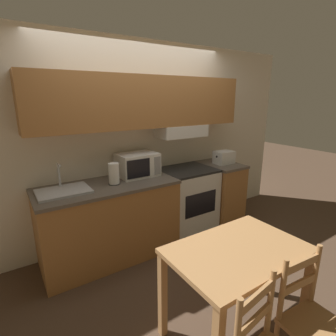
% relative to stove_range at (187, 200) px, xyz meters
% --- Properties ---
extents(ground_plane, '(16.00, 16.00, 0.00)m').
position_rel_stove_range_xyz_m(ground_plane, '(-0.54, 0.31, -0.46)').
color(ground_plane, '#4C3828').
extents(wall_back, '(5.16, 0.38, 2.55)m').
position_rel_stove_range_xyz_m(wall_back, '(-0.53, 0.25, 1.05)').
color(wall_back, silver).
rests_on(wall_back, ground_plane).
extents(lower_counter_main, '(1.57, 0.69, 0.91)m').
position_rel_stove_range_xyz_m(lower_counter_main, '(-1.15, -0.03, 0.00)').
color(lower_counter_main, '#A36B38').
rests_on(lower_counter_main, ground_plane).
extents(lower_counter_right_stub, '(0.48, 0.69, 0.91)m').
position_rel_stove_range_xyz_m(lower_counter_right_stub, '(0.61, -0.03, 0.00)').
color(lower_counter_right_stub, '#A36B38').
rests_on(lower_counter_right_stub, ground_plane).
extents(stove_range, '(0.72, 0.62, 0.91)m').
position_rel_stove_range_xyz_m(stove_range, '(0.00, 0.00, 0.00)').
color(stove_range, silver).
rests_on(stove_range, ground_plane).
extents(microwave, '(0.48, 0.37, 0.28)m').
position_rel_stove_range_xyz_m(microwave, '(-0.70, 0.10, 0.60)').
color(microwave, silver).
rests_on(microwave, lower_counter_main).
extents(toaster, '(0.29, 0.20, 0.19)m').
position_rel_stove_range_xyz_m(toaster, '(0.64, -0.05, 0.55)').
color(toaster, silver).
rests_on(toaster, lower_counter_right_stub).
extents(sink_basin, '(0.52, 0.38, 0.29)m').
position_rel_stove_range_xyz_m(sink_basin, '(-1.62, -0.02, 0.47)').
color(sink_basin, '#B7BABF').
rests_on(sink_basin, lower_counter_main).
extents(paper_towel_roll, '(0.13, 0.13, 0.24)m').
position_rel_stove_range_xyz_m(paper_towel_roll, '(-1.07, -0.06, 0.57)').
color(paper_towel_roll, black).
rests_on(paper_towel_roll, lower_counter_main).
extents(dining_table, '(1.03, 0.68, 0.78)m').
position_rel_stove_range_xyz_m(dining_table, '(-0.73, -1.59, 0.20)').
color(dining_table, '#B27F4C').
rests_on(dining_table, ground_plane).
extents(chair_right_of_table, '(0.41, 0.41, 0.88)m').
position_rel_stove_range_xyz_m(chair_right_of_table, '(-0.54, -2.09, -0.04)').
color(chair_right_of_table, '#B27F4C').
rests_on(chair_right_of_table, ground_plane).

